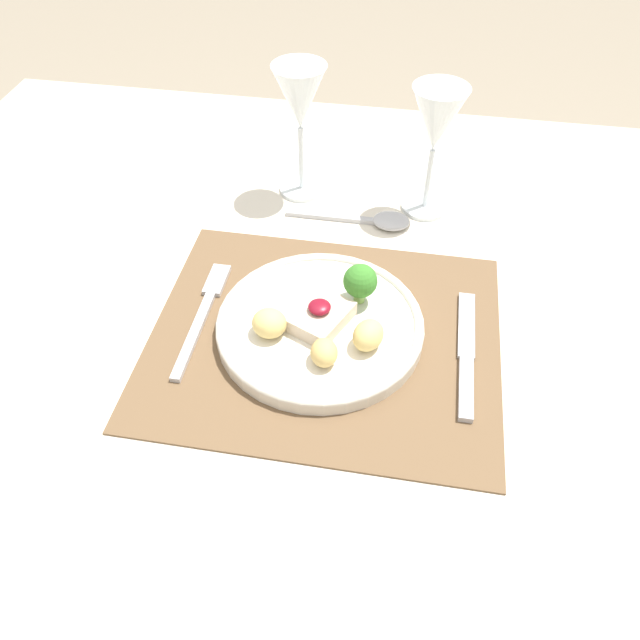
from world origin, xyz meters
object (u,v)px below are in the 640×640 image
at_px(knife, 466,361).
at_px(wine_glass_near, 436,125).
at_px(wine_glass_far, 300,103).
at_px(dinner_plate, 321,323).
at_px(fork, 204,310).
at_px(spoon, 379,220).

distance_m(knife, wine_glass_near, 0.33).
bearing_deg(wine_glass_far, knife, -51.03).
xyz_separation_m(dinner_plate, knife, (0.18, -0.02, -0.01)).
height_order(fork, spoon, spoon).
relative_size(fork, knife, 1.00).
bearing_deg(knife, fork, 173.94).
xyz_separation_m(wine_glass_near, wine_glass_far, (-0.19, 0.02, 0.01)).
relative_size(fork, wine_glass_far, 1.00).
height_order(dinner_plate, spoon, dinner_plate).
xyz_separation_m(spoon, wine_glass_near, (0.06, 0.05, 0.13)).
height_order(spoon, wine_glass_near, wine_glass_near).
bearing_deg(wine_glass_far, spoon, -27.33).
distance_m(fork, spoon, 0.30).
bearing_deg(dinner_plate, wine_glass_far, 105.26).
bearing_deg(spoon, wine_glass_far, 154.41).
bearing_deg(fork, knife, -7.39).
xyz_separation_m(fork, spoon, (0.20, 0.22, 0.00)).
bearing_deg(wine_glass_near, dinner_plate, -111.55).
relative_size(wine_glass_near, wine_glass_far, 0.96).
height_order(dinner_plate, wine_glass_far, wine_glass_far).
relative_size(dinner_plate, wine_glass_near, 1.32).
bearing_deg(wine_glass_near, knife, -77.97).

